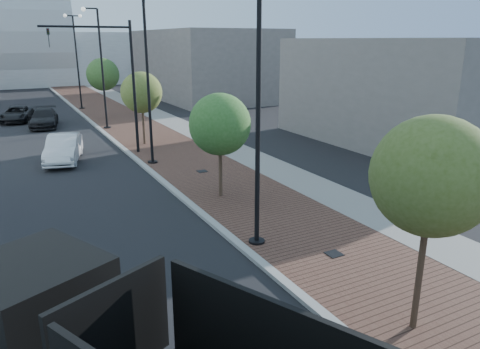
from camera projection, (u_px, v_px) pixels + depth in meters
name	position (u px, v px, depth m)	size (l,w,h in m)	color
sidewalk	(125.00, 115.00, 42.45)	(7.00, 140.00, 0.12)	#4C2D23
concrete_strip	(153.00, 113.00, 43.65)	(2.40, 140.00, 0.13)	slate
curb	(86.00, 118.00, 40.87)	(0.30, 140.00, 0.14)	gray
white_sedan	(64.00, 148.00, 26.37)	(1.67, 4.79, 1.58)	silver
dark_car_mid	(17.00, 114.00, 39.32)	(2.18, 4.74, 1.32)	black
dark_car_far	(44.00, 118.00, 36.92)	(2.03, 5.00, 1.45)	black
pedestrian	(216.00, 137.00, 28.83)	(0.67, 0.44, 1.84)	black
streetlight_1	(255.00, 123.00, 14.47)	(1.44, 0.56, 9.21)	black
streetlight_2	(148.00, 79.00, 24.54)	(1.72, 0.56, 9.28)	black
streetlight_3	(101.00, 74.00, 34.78)	(1.44, 0.56, 9.21)	black
streetlight_4	(77.00, 61.00, 44.85)	(1.72, 0.56, 9.28)	black
traffic_mast	(118.00, 73.00, 26.63)	(5.09, 0.20, 8.00)	black
tree_0	(433.00, 176.00, 10.03)	(2.74, 2.74, 5.37)	#382619
tree_1	(221.00, 124.00, 19.52)	(2.71, 2.71, 4.74)	#382619
tree_2	(142.00, 93.00, 29.62)	(2.71, 2.71, 4.93)	#382619
tree_3	(103.00, 75.00, 39.67)	(2.84, 2.84, 5.38)	#382619
convention_center	(24.00, 45.00, 76.36)	(50.00, 30.00, 50.00)	#A1A8AB
commercial_block_ne	(203.00, 64.00, 55.38)	(12.00, 22.00, 8.00)	#635D59
commercial_block_e	(403.00, 91.00, 31.02)	(10.00, 16.00, 7.00)	#68615D
utility_cover_1	(334.00, 254.00, 14.85)	(0.50, 0.50, 0.02)	black
utility_cover_2	(202.00, 171.00, 24.16)	(0.50, 0.50, 0.02)	black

